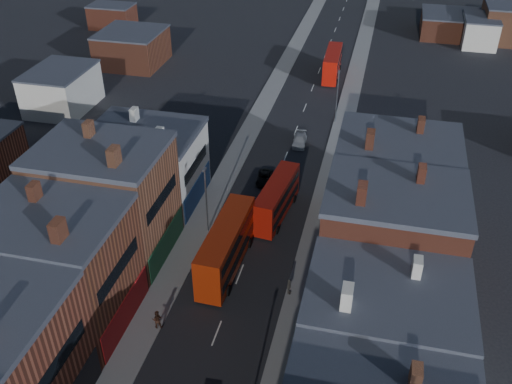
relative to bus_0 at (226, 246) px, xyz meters
The scene contains 11 objects.
pavement_west 25.90m from the bus_0, 101.12° to the left, with size 3.00×200.00×0.12m, color gray.
pavement_east 26.66m from the bus_0, 72.37° to the left, with size 3.00×200.00×0.12m, color gray.
lamp_post_2 6.72m from the bus_0, 124.80° to the left, with size 0.25×0.70×8.12m.
lamp_post_3 35.97m from the bus_0, 79.19° to the left, with size 0.25×0.70×8.12m.
bus_0 is the anchor object (origin of this frame).
bus_1 10.46m from the bus_0, 73.04° to the left, with size 3.43×10.26×4.35m.
bus_2 53.04m from the bus_0, 85.68° to the left, with size 2.90×10.60×4.55m.
car_2 16.86m from the bus_0, 89.61° to the left, with size 1.80×3.90×1.08m, color black.
car_3 27.58m from the bus_0, 84.30° to the left, with size 1.75×4.31×1.25m, color silver.
ped_1 10.19m from the bus_0, 112.01° to the right, with size 0.91×0.50×1.88m, color #3C2218.
ped_3 7.44m from the bus_0, 19.26° to the right, with size 1.03×0.47×1.76m, color #5C574F.
Camera 1 is at (11.59, -17.41, 38.38)m, focal length 40.00 mm.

